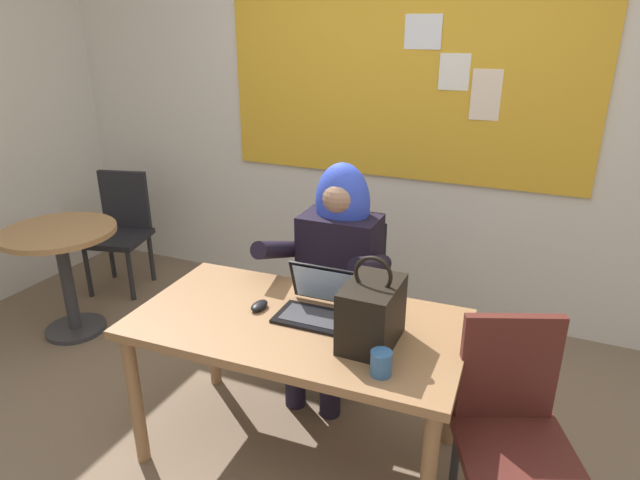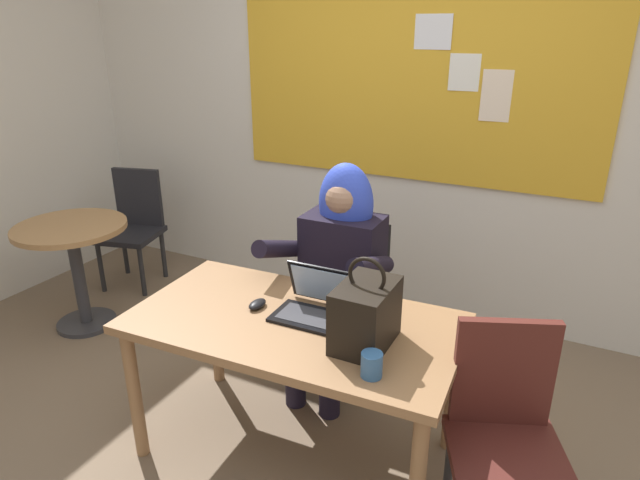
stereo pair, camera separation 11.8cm
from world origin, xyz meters
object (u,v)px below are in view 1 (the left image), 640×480
object	(u,v)px
computer_mouse	(259,306)
person_costumed	(335,261)
chair_at_desk	(344,290)
side_table_round	(63,258)
chair_extra_corner	(512,422)
coffee_mug	(381,363)
laptop	(319,305)
chair_spare_by_window	(121,225)
desk_main	(297,337)
handbag	(372,313)

from	to	relation	value
computer_mouse	person_costumed	bearing A→B (deg)	80.76
chair_at_desk	side_table_round	xyz separation A→B (m)	(-1.78, -0.36, 0.03)
chair_at_desk	chair_extra_corner	world-z (taller)	chair_extra_corner
coffee_mug	side_table_round	xyz separation A→B (m)	(-2.31, 0.61, -0.23)
laptop	coffee_mug	world-z (taller)	laptop
chair_at_desk	chair_spare_by_window	bearing A→B (deg)	-94.70
laptop	side_table_round	world-z (taller)	laptop
computer_mouse	chair_extra_corner	distance (m)	1.14
laptop	side_table_round	bearing A→B (deg)	169.73
laptop	chair_spare_by_window	size ratio (longest dim) A/B	0.39
coffee_mug	side_table_round	bearing A→B (deg)	165.14
chair_at_desk	person_costumed	bearing A→B (deg)	2.51
laptop	desk_main	bearing A→B (deg)	-128.73
handbag	chair_extra_corner	bearing A→B (deg)	0.89
handbag	chair_spare_by_window	world-z (taller)	handbag
desk_main	coffee_mug	bearing A→B (deg)	-26.72
side_table_round	chair_extra_corner	bearing A→B (deg)	-8.46
chair_at_desk	desk_main	bearing A→B (deg)	10.62
handbag	chair_extra_corner	distance (m)	0.67
side_table_round	chair_spare_by_window	distance (m)	0.73
coffee_mug	chair_extra_corner	distance (m)	0.57
desk_main	side_table_round	bearing A→B (deg)	168.31
computer_mouse	handbag	size ratio (longest dim) A/B	0.28
laptop	chair_extra_corner	xyz separation A→B (m)	(0.85, -0.11, -0.26)
laptop	chair_extra_corner	bearing A→B (deg)	-9.08
desk_main	chair_at_desk	distance (m)	0.76
person_costumed	chair_spare_by_window	distance (m)	2.03
coffee_mug	chair_at_desk	bearing A→B (deg)	118.35
chair_at_desk	person_costumed	distance (m)	0.26
desk_main	side_table_round	xyz separation A→B (m)	(-1.85, 0.38, -0.10)
laptop	coffee_mug	distance (m)	0.50
laptop	coffee_mug	xyz separation A→B (m)	(0.39, -0.31, 0.00)
chair_at_desk	person_costumed	xyz separation A→B (m)	(-0.01, -0.13, 0.23)
chair_spare_by_window	desk_main	bearing A→B (deg)	47.05
person_costumed	handbag	distance (m)	0.79
laptop	handbag	size ratio (longest dim) A/B	0.90
chair_spare_by_window	handbag	bearing A→B (deg)	49.89
desk_main	person_costumed	distance (m)	0.63
computer_mouse	chair_extra_corner	bearing A→B (deg)	0.02
computer_mouse	handbag	distance (m)	0.56
person_costumed	chair_extra_corner	xyz separation A→B (m)	(0.99, -0.64, -0.23)
person_costumed	side_table_round	xyz separation A→B (m)	(-1.78, -0.23, -0.20)
computer_mouse	chair_at_desk	bearing A→B (deg)	82.34
chair_at_desk	computer_mouse	distance (m)	0.77
computer_mouse	side_table_round	size ratio (longest dim) A/B	0.14
person_costumed	chair_spare_by_window	xyz separation A→B (m)	(-1.96, 0.47, -0.24)
desk_main	chair_at_desk	size ratio (longest dim) A/B	1.64
chair_spare_by_window	laptop	bearing A→B (deg)	49.66
desk_main	laptop	bearing A→B (deg)	52.71
desk_main	person_costumed	world-z (taller)	person_costumed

